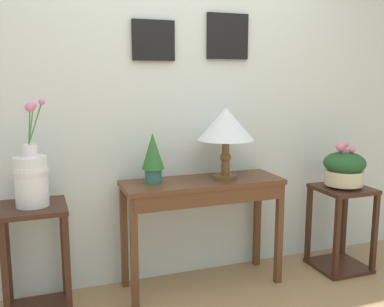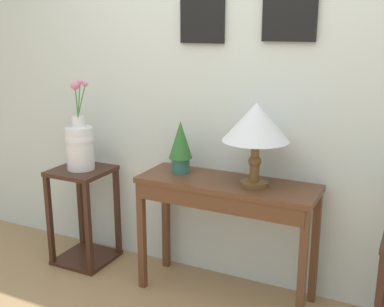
# 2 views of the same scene
# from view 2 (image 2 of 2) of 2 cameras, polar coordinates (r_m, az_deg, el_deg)

# --- Properties ---
(back_wall_with_art) EXTENTS (9.00, 0.13, 2.80)m
(back_wall_with_art) POSITION_cam_2_polar(r_m,az_deg,el_deg) (3.15, 4.27, 9.21)
(back_wall_with_art) COLOR silver
(back_wall_with_art) RESTS_ON ground
(console_table) EXTENTS (1.13, 0.39, 0.79)m
(console_table) POSITION_cam_2_polar(r_m,az_deg,el_deg) (2.99, 4.02, -5.67)
(console_table) COLOR #56331E
(console_table) RESTS_ON ground
(table_lamp) EXTENTS (0.40, 0.40, 0.50)m
(table_lamp) POSITION_cam_2_polar(r_m,az_deg,el_deg) (2.81, 7.67, 3.48)
(table_lamp) COLOR brown
(table_lamp) RESTS_ON console_table
(potted_plant_on_console) EXTENTS (0.15, 0.15, 0.34)m
(potted_plant_on_console) POSITION_cam_2_polar(r_m,az_deg,el_deg) (3.09, -1.38, 1.07)
(potted_plant_on_console) COLOR #2D665B
(potted_plant_on_console) RESTS_ON console_table
(pedestal_stand_left) EXTENTS (0.39, 0.39, 0.72)m
(pedestal_stand_left) POSITION_cam_2_polar(r_m,az_deg,el_deg) (3.64, -12.77, -7.23)
(pedestal_stand_left) COLOR #381E14
(pedestal_stand_left) RESTS_ON ground
(flower_vase_tall_left) EXTENTS (0.21, 0.21, 0.65)m
(flower_vase_tall_left) POSITION_cam_2_polar(r_m,az_deg,el_deg) (3.48, -13.29, 1.24)
(flower_vase_tall_left) COLOR silver
(flower_vase_tall_left) RESTS_ON pedestal_stand_left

